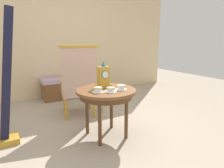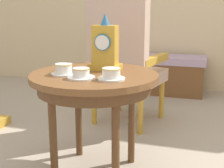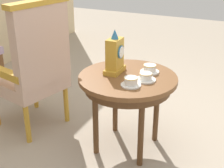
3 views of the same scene
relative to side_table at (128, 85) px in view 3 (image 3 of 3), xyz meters
name	(u,v)px [view 3 (image 3 of 3)]	position (x,y,z in m)	size (l,w,h in m)	color
ground_plane	(120,150)	(-0.08, 0.02, -0.55)	(10.00, 10.00, 0.00)	tan
side_table	(128,85)	(0.00, 0.00, 0.00)	(0.74, 0.74, 0.62)	brown
teacup_left	(131,82)	(-0.15, -0.08, 0.10)	(0.14, 0.14, 0.06)	white
teacup_right	(146,77)	(-0.02, -0.15, 0.10)	(0.15, 0.15, 0.06)	white
teacup_center	(150,69)	(0.14, -0.12, 0.10)	(0.15, 0.15, 0.06)	white
mantel_clock	(115,56)	(0.03, 0.12, 0.21)	(0.19, 0.11, 0.34)	gold
armchair	(34,65)	(-0.04, 0.82, 0.05)	(0.65, 0.64, 1.14)	#CCA893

